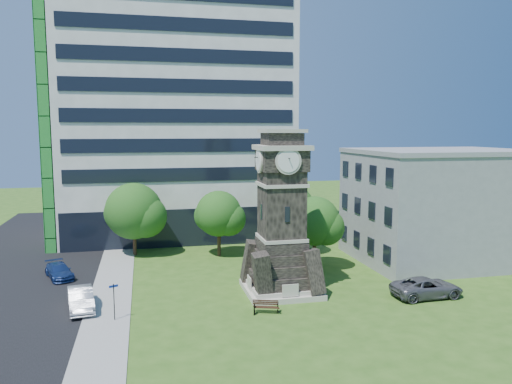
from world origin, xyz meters
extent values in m
plane|color=#305618|center=(0.00, 0.00, 0.00)|extent=(160.00, 160.00, 0.00)
cube|color=gray|center=(-9.50, 5.00, 0.03)|extent=(3.00, 70.00, 0.06)
cube|color=#B7B19F|center=(3.00, 2.00, 0.20)|extent=(5.40, 5.40, 0.40)
cube|color=#B7B19F|center=(3.00, 2.00, 0.55)|extent=(4.80, 4.80, 0.30)
cube|color=black|center=(3.00, 2.00, 7.20)|extent=(3.00, 3.00, 6.40)
cube|color=#B7B19F|center=(3.00, 2.00, 4.20)|extent=(3.25, 3.25, 0.25)
cube|color=#B7B19F|center=(3.00, 2.00, 8.20)|extent=(3.25, 3.25, 0.25)
cube|color=black|center=(3.00, 0.48, 6.20)|extent=(0.35, 0.08, 1.10)
cube|color=black|center=(3.00, 2.00, 10.00)|extent=(3.30, 3.30, 1.60)
cube|color=#B7B19F|center=(3.00, 2.00, 10.90)|extent=(3.70, 3.70, 0.35)
cylinder|color=white|center=(3.00, 0.23, 10.00)|extent=(1.56, 0.06, 1.56)
cylinder|color=white|center=(1.23, 2.00, 10.00)|extent=(0.06, 1.56, 1.56)
cube|color=black|center=(3.00, 2.00, 11.50)|extent=(2.60, 2.60, 0.90)
cube|color=#B7B19F|center=(3.00, 2.00, 12.10)|extent=(3.00, 3.00, 0.25)
cube|color=white|center=(-3.00, 26.00, 14.00)|extent=(25.00, 15.00, 28.00)
cube|color=black|center=(-3.00, 18.80, 2.00)|extent=(24.50, 0.80, 4.00)
cube|color=gray|center=(20.00, 8.00, 5.00)|extent=(15.00, 12.00, 10.00)
cube|color=gray|center=(20.00, 8.00, 10.20)|extent=(15.20, 12.20, 0.40)
imported|color=#B3B6BB|center=(-11.31, 1.43, 0.74)|extent=(2.33, 4.71, 1.48)
imported|color=navy|center=(-13.92, 9.46, 0.60)|extent=(3.05, 4.48, 1.21)
imported|color=#56565C|center=(13.11, -1.46, 0.73)|extent=(5.33, 2.60, 1.46)
cube|color=black|center=(0.03, -2.06, 0.33)|extent=(0.06, 0.43, 0.67)
cube|color=black|center=(1.65, -2.06, 0.33)|extent=(0.06, 0.43, 0.67)
cube|color=black|center=(0.84, -2.06, 0.43)|extent=(1.71, 0.46, 0.04)
cube|color=black|center=(0.84, -1.85, 0.69)|extent=(1.71, 0.04, 0.38)
cylinder|color=black|center=(-8.96, -1.15, 1.22)|extent=(0.06, 0.06, 2.43)
cube|color=#0E329E|center=(-8.96, -1.15, 2.29)|extent=(0.58, 0.04, 0.15)
cylinder|color=#332114|center=(-7.93, 15.97, 1.27)|extent=(0.34, 0.34, 2.54)
sphere|color=#25621D|center=(-7.93, 15.97, 4.37)|extent=(5.49, 5.49, 5.49)
sphere|color=#25621D|center=(-6.83, 15.42, 3.88)|extent=(4.11, 4.11, 4.11)
sphere|color=#25621D|center=(-8.89, 16.65, 4.09)|extent=(3.84, 3.84, 3.84)
cylinder|color=#332114|center=(0.05, 13.78, 1.21)|extent=(0.34, 0.34, 2.43)
sphere|color=#22601C|center=(0.05, 13.78, 4.18)|extent=(4.42, 4.42, 4.42)
sphere|color=#22601C|center=(0.93, 13.34, 3.71)|extent=(3.32, 3.32, 3.32)
sphere|color=#22601C|center=(-0.73, 14.34, 3.91)|extent=(3.10, 3.10, 3.10)
cylinder|color=#332114|center=(6.93, 13.38, 1.27)|extent=(0.35, 0.35, 2.54)
sphere|color=#2E6B20|center=(6.93, 13.38, 4.38)|extent=(5.20, 5.20, 5.20)
sphere|color=#2E6B20|center=(7.97, 12.86, 3.88)|extent=(3.90, 3.90, 3.90)
sphere|color=#2E6B20|center=(6.02, 14.03, 4.10)|extent=(3.64, 3.64, 3.64)
cylinder|color=#332114|center=(7.58, 7.47, 1.24)|extent=(0.32, 0.32, 2.49)
sphere|color=#2D661E|center=(7.58, 7.47, 4.28)|extent=(4.32, 4.32, 4.32)
sphere|color=#2D661E|center=(8.44, 7.04, 3.80)|extent=(3.24, 3.24, 3.24)
sphere|color=#2D661E|center=(6.82, 8.02, 4.01)|extent=(3.03, 3.03, 3.03)
camera|label=1|loc=(-6.89, -33.15, 12.17)|focal=35.00mm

